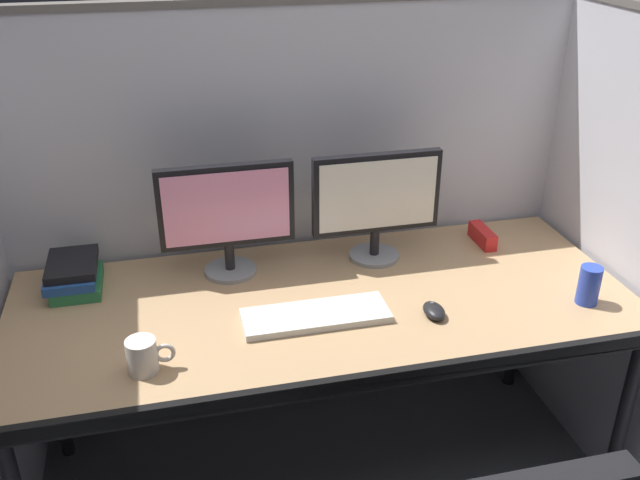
# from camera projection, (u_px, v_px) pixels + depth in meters

# --- Properties ---
(cubicle_partition_rear) EXTENTS (2.21, 0.06, 1.57)m
(cubicle_partition_rear) POSITION_uv_depth(u_px,v_px,m) (295.00, 224.00, 2.50)
(cubicle_partition_rear) COLOR silver
(cubicle_partition_rear) RESTS_ON ground
(cubicle_partition_right) EXTENTS (0.06, 1.41, 1.57)m
(cubicle_partition_right) POSITION_uv_depth(u_px,v_px,m) (632.00, 264.00, 2.23)
(cubicle_partition_right) COLOR silver
(cubicle_partition_right) RESTS_ON ground
(desk) EXTENTS (1.90, 0.80, 0.74)m
(desk) POSITION_uv_depth(u_px,v_px,m) (325.00, 315.00, 2.14)
(desk) COLOR tan
(desk) RESTS_ON ground
(monitor_left) EXTENTS (0.43, 0.17, 0.37)m
(monitor_left) POSITION_uv_depth(u_px,v_px,m) (227.00, 213.00, 2.19)
(monitor_left) COLOR gray
(monitor_left) RESTS_ON desk
(monitor_right) EXTENTS (0.43, 0.17, 0.37)m
(monitor_right) POSITION_uv_depth(u_px,v_px,m) (376.00, 200.00, 2.28)
(monitor_right) COLOR gray
(monitor_right) RESTS_ON desk
(keyboard_main) EXTENTS (0.43, 0.15, 0.02)m
(keyboard_main) POSITION_uv_depth(u_px,v_px,m) (316.00, 316.00, 2.03)
(keyboard_main) COLOR silver
(keyboard_main) RESTS_ON desk
(computer_mouse) EXTENTS (0.06, 0.10, 0.04)m
(computer_mouse) POSITION_uv_depth(u_px,v_px,m) (434.00, 311.00, 2.04)
(computer_mouse) COLOR black
(computer_mouse) RESTS_ON desk
(soda_can) EXTENTS (0.07, 0.07, 0.12)m
(soda_can) POSITION_uv_depth(u_px,v_px,m) (589.00, 285.00, 2.09)
(soda_can) COLOR #263FB2
(soda_can) RESTS_ON desk
(book_stack) EXTENTS (0.16, 0.23, 0.09)m
(book_stack) POSITION_uv_depth(u_px,v_px,m) (74.00, 275.00, 2.17)
(book_stack) COLOR #26723F
(book_stack) RESTS_ON desk
(red_stapler) EXTENTS (0.04, 0.15, 0.06)m
(red_stapler) POSITION_uv_depth(u_px,v_px,m) (482.00, 236.00, 2.46)
(red_stapler) COLOR red
(red_stapler) RESTS_ON desk
(coffee_mug) EXTENTS (0.13, 0.08, 0.09)m
(coffee_mug) POSITION_uv_depth(u_px,v_px,m) (143.00, 356.00, 1.79)
(coffee_mug) COLOR silver
(coffee_mug) RESTS_ON desk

